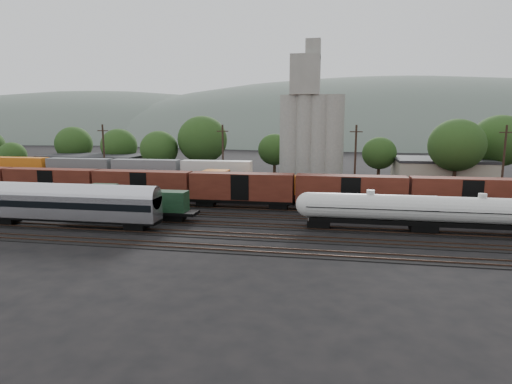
% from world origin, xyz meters
% --- Properties ---
extents(ground, '(600.00, 600.00, 0.00)m').
position_xyz_m(ground, '(0.00, 0.00, 0.00)').
color(ground, black).
extents(tracks, '(180.00, 33.20, 0.20)m').
position_xyz_m(tracks, '(0.00, 0.00, 0.05)').
color(tracks, black).
rests_on(tracks, ground).
extents(green_locomotive, '(15.96, 2.82, 4.22)m').
position_xyz_m(green_locomotive, '(-17.15, -5.00, 2.42)').
color(green_locomotive, black).
rests_on(green_locomotive, ground).
extents(tank_car_a, '(17.13, 3.07, 4.49)m').
position_xyz_m(tank_car_a, '(12.61, -5.00, 2.67)').
color(tank_car_a, silver).
rests_on(tank_car_a, ground).
extents(tank_car_b, '(17.01, 3.04, 4.46)m').
position_xyz_m(tank_car_b, '(24.52, -5.00, 2.65)').
color(tank_car_b, silver).
rests_on(tank_car_b, ground).
extents(passenger_coach, '(22.32, 2.75, 5.07)m').
position_xyz_m(passenger_coach, '(-22.41, -10.00, 3.12)').
color(passenger_coach, silver).
rests_on(passenger_coach, ground).
extents(orange_locomotive, '(18.70, 3.12, 4.67)m').
position_xyz_m(orange_locomotive, '(-5.27, 10.00, 2.66)').
color(orange_locomotive, black).
rests_on(orange_locomotive, ground).
extents(boxcar_string, '(122.80, 2.90, 4.20)m').
position_xyz_m(boxcar_string, '(-12.40, 5.00, 3.12)').
color(boxcar_string, black).
rests_on(boxcar_string, ground).
extents(container_wall, '(161.29, 2.60, 5.80)m').
position_xyz_m(container_wall, '(-17.25, 15.00, 2.39)').
color(container_wall, black).
rests_on(container_wall, ground).
extents(grain_silo, '(13.40, 5.00, 29.00)m').
position_xyz_m(grain_silo, '(3.28, 36.00, 11.26)').
color(grain_silo, gray).
rests_on(grain_silo, ground).
extents(industrial_sheds, '(119.38, 17.26, 5.10)m').
position_xyz_m(industrial_sheds, '(6.63, 35.25, 2.56)').
color(industrial_sheds, '#9E937F').
rests_on(industrial_sheds, ground).
extents(tree_band, '(162.47, 22.32, 13.89)m').
position_xyz_m(tree_band, '(0.01, 37.07, 7.27)').
color(tree_band, black).
rests_on(tree_band, ground).
extents(utility_poles, '(122.20, 0.36, 12.00)m').
position_xyz_m(utility_poles, '(0.00, 22.00, 6.21)').
color(utility_poles, black).
rests_on(utility_poles, ground).
extents(distant_hills, '(860.00, 286.00, 130.00)m').
position_xyz_m(distant_hills, '(23.92, 260.00, -20.56)').
color(distant_hills, '#59665B').
rests_on(distant_hills, ground).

